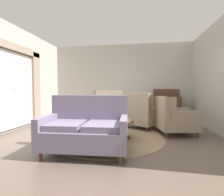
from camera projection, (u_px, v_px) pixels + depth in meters
name	position (u px, v px, depth m)	size (l,w,h in m)	color
ground	(105.00, 141.00, 3.61)	(8.62, 8.62, 0.00)	brown
wall_back	(121.00, 81.00, 6.58)	(5.63, 0.08, 2.92)	#BCB7AD
wall_left	(22.00, 79.00, 4.89)	(0.08, 4.31, 2.92)	#BCB7AD
wall_right	(222.00, 76.00, 4.02)	(0.08, 4.31, 2.92)	#BCB7AD
baseboard_back	(120.00, 116.00, 6.59)	(5.47, 0.03, 0.12)	#4C3323
area_rug	(108.00, 137.00, 3.91)	(2.64, 2.64, 0.01)	#847051
window_with_curtains	(16.00, 84.00, 4.53)	(0.12, 2.04, 2.36)	silver
coffee_table	(114.00, 123.00, 3.73)	(0.88, 0.88, 0.44)	#4C3323
porcelain_vase	(117.00, 113.00, 3.68)	(0.16, 0.16, 0.36)	beige
settee	(86.00, 129.00, 2.92)	(1.52, 0.92, 1.02)	slate
armchair_foreground_right	(142.00, 114.00, 4.74)	(1.13, 1.14, 1.04)	gray
armchair_beside_settee	(106.00, 111.00, 5.17)	(1.12, 1.10, 1.11)	gray
armchair_near_window	(174.00, 118.00, 4.09)	(1.03, 0.92, 0.96)	gray
sideboard	(167.00, 107.00, 6.06)	(0.96, 0.41, 1.15)	#4C3323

